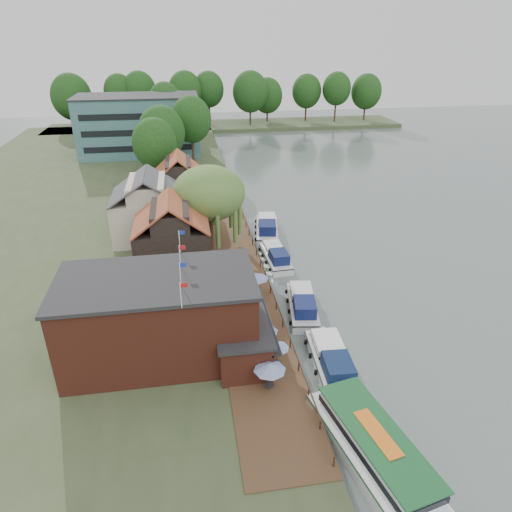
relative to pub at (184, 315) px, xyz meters
name	(u,v)px	position (x,y,z in m)	size (l,w,h in m)	color
ground	(341,338)	(14.00, 1.00, -4.65)	(260.00, 260.00, 0.00)	#505C59
land_bank	(74,215)	(-16.00, 36.00, -4.15)	(50.00, 140.00, 1.00)	#384728
quay_deck	(241,282)	(6.00, 11.00, -3.60)	(6.00, 50.00, 0.10)	#47301E
quay_rail	(264,274)	(8.70, 11.50, -3.15)	(0.20, 49.00, 1.00)	black
pub	(184,315)	(0.00, 0.00, 0.00)	(20.00, 11.00, 7.30)	maroon
hotel_block	(139,125)	(-8.00, 71.00, 2.50)	(25.40, 12.40, 12.30)	#38666B
cottage_a	(172,235)	(-1.00, 15.00, 0.60)	(8.60, 7.60, 8.50)	black
cottage_b	(149,206)	(-4.00, 25.00, 0.60)	(9.60, 8.60, 8.50)	beige
cottage_c	(179,183)	(0.00, 34.00, 0.60)	(7.60, 7.60, 8.50)	black
willow	(210,209)	(3.50, 20.00, 1.56)	(8.60, 8.60, 10.43)	#476B2D
umbrella_0	(270,377)	(6.02, -5.66, -2.36)	(2.43, 2.43, 2.38)	navy
umbrella_1	(277,354)	(7.06, -3.21, -2.36)	(1.95, 1.95, 2.38)	#1B4098
umbrella_2	(263,338)	(6.39, -0.93, -2.36)	(2.43, 2.43, 2.38)	navy
umbrella_3	(244,292)	(5.77, 6.81, -2.36)	(2.04, 2.04, 2.38)	navy
umbrella_4	(256,284)	(7.26, 8.11, -2.36)	(2.44, 2.44, 2.38)	#1B3C96
cruiser_0	(332,358)	(11.73, -3.07, -3.46)	(3.17, 9.81, 2.37)	white
cruiser_1	(303,302)	(11.56, 5.86, -3.53)	(3.01, 9.31, 2.23)	silver
cruiser_2	(276,254)	(11.05, 16.92, -3.58)	(2.89, 8.97, 2.14)	silver
cruiser_3	(267,226)	(11.55, 25.48, -3.42)	(3.27, 10.10, 2.46)	white
tour_boat	(381,458)	(11.71, -13.16, -3.17)	(3.83, 13.59, 2.96)	silver
swan	(367,456)	(11.39, -11.94, -4.43)	(0.44, 0.44, 0.44)	white
bank_tree_0	(156,156)	(-3.56, 42.97, 2.49)	(7.02, 7.02, 12.28)	#143811
bank_tree_1	(162,142)	(-2.69, 52.67, 2.73)	(8.31, 8.31, 12.76)	#143811
bank_tree_2	(192,132)	(2.82, 58.70, 3.12)	(7.71, 7.71, 13.54)	#143811
bank_tree_3	(166,114)	(-2.39, 78.94, 3.42)	(7.15, 7.15, 14.14)	#143811
bank_tree_4	(177,113)	(0.09, 88.15, 2.02)	(6.18, 6.18, 11.34)	#143811
bank_tree_5	(167,110)	(-2.41, 95.86, 1.73)	(7.06, 7.06, 10.75)	#143811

